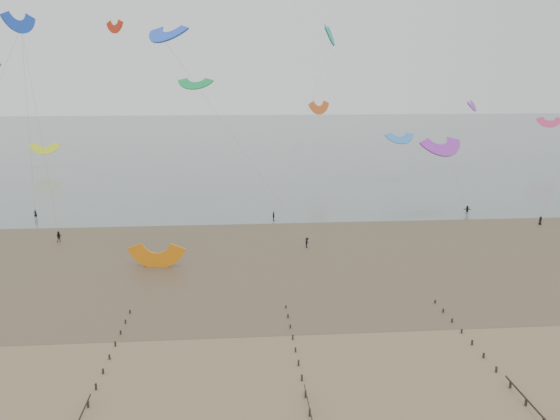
{
  "coord_description": "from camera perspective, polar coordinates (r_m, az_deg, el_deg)",
  "views": [
    {
      "loc": [
        -1.46,
        -47.23,
        26.4
      ],
      "look_at": [
        4.59,
        28.0,
        8.0
      ],
      "focal_mm": 35.0,
      "sensor_mm": 36.0,
      "label": 1
    }
  ],
  "objects": [
    {
      "name": "ground",
      "position": [
        54.13,
        -2.56,
        -15.51
      ],
      "size": [
        500.0,
        500.0,
        0.0
      ],
      "primitive_type": "plane",
      "color": "brown",
      "rests_on": "ground"
    },
    {
      "name": "sea_and_shore",
      "position": [
        85.83,
        -6.14,
        -4.29
      ],
      "size": [
        500.0,
        665.0,
        0.03
      ],
      "color": "#475654",
      "rests_on": "ground"
    },
    {
      "name": "kitesurfers",
      "position": [
        100.5,
        10.2,
        -1.23
      ],
      "size": [
        121.69,
        23.36,
        1.9
      ],
      "color": "black",
      "rests_on": "ground"
    },
    {
      "name": "grounded_kite",
      "position": [
        80.34,
        -12.71,
        -5.83
      ],
      "size": [
        7.46,
        6.15,
        3.77
      ],
      "primitive_type": null,
      "rotation": [
        1.54,
        0.0,
        -0.12
      ],
      "color": "orange",
      "rests_on": "ground"
    },
    {
      "name": "kites_airborne",
      "position": [
        136.75,
        -8.24,
        11.21
      ],
      "size": [
        231.54,
        106.68,
        40.52
      ],
      "color": "#DAEE22",
      "rests_on": "ground"
    }
  ]
}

